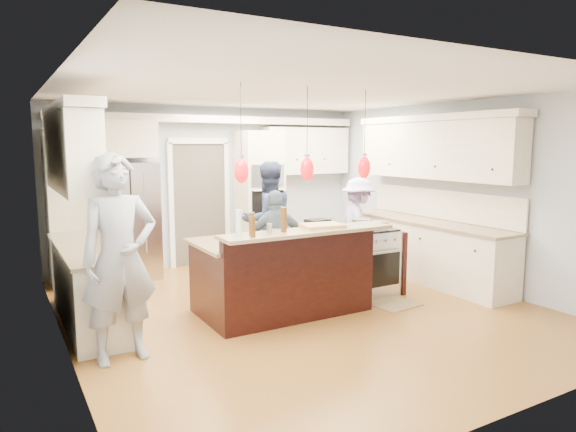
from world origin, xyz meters
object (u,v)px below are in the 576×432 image
island_range (367,261)px  person_bar_end (120,259)px  refrigerator (127,221)px  person_far_left (268,220)px  kitchen_island (282,273)px

island_range → person_bar_end: person_bar_end is taller
refrigerator → island_range: bearing=-42.6°
refrigerator → person_far_left: size_ratio=0.99×
refrigerator → person_bar_end: bearing=-103.6°
refrigerator → person_bar_end: (-0.75, -3.09, 0.10)m
island_range → person_far_left: bearing=119.0°
person_bar_end → person_far_left: size_ratio=1.10×
island_range → person_far_left: size_ratio=0.51×
kitchen_island → person_far_left: bearing=68.4°
island_range → person_far_left: (-0.80, 1.45, 0.45)m
island_range → person_bar_end: size_ratio=0.46×
refrigerator → person_bar_end: size_ratio=0.90×
kitchen_island → person_bar_end: 2.18m
island_range → refrigerator: bearing=137.4°
person_bar_end → person_far_left: bearing=31.8°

